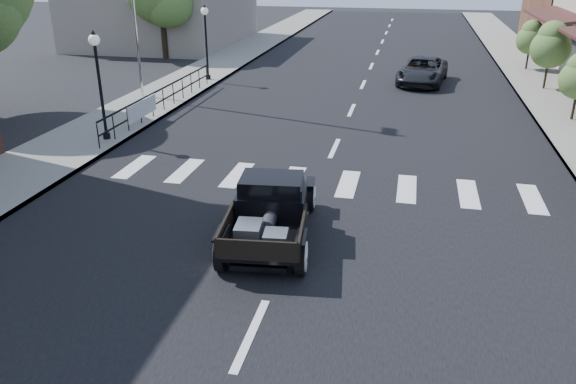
# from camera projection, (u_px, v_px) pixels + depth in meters

# --- Properties ---
(ground) EXTENTS (120.00, 120.00, 0.00)m
(ground) POSITION_uv_depth(u_px,v_px,m) (289.00, 250.00, 12.08)
(ground) COLOR black
(ground) RESTS_ON ground
(road) EXTENTS (14.00, 80.00, 0.02)m
(road) POSITION_uv_depth(u_px,v_px,m) (359.00, 94.00, 25.56)
(road) COLOR black
(road) RESTS_ON ground
(road_markings) EXTENTS (12.00, 60.00, 0.06)m
(road_markings) POSITION_uv_depth(u_px,v_px,m) (346.00, 124.00, 21.07)
(road_markings) COLOR silver
(road_markings) RESTS_ON ground
(sidewalk_left) EXTENTS (3.00, 80.00, 0.15)m
(sidewalk_left) POSITION_uv_depth(u_px,v_px,m) (184.00, 84.00, 27.22)
(sidewalk_left) COLOR gray
(sidewalk_left) RESTS_ON ground
(sidewalk_right) EXTENTS (3.00, 80.00, 0.15)m
(sidewalk_right) POSITION_uv_depth(u_px,v_px,m) (559.00, 102.00, 23.86)
(sidewalk_right) COLOR gray
(sidewalk_right) RESTS_ON ground
(low_building_left) EXTENTS (10.00, 12.00, 5.00)m
(low_building_left) POSITION_uv_depth(u_px,v_px,m) (165.00, 7.00, 39.24)
(low_building_left) COLOR gray
(low_building_left) RESTS_ON ground
(railing) EXTENTS (0.08, 10.00, 1.00)m
(railing) POSITION_uv_depth(u_px,v_px,m) (163.00, 97.00, 22.26)
(railing) COLOR black
(railing) RESTS_ON sidewalk_left
(banner) EXTENTS (0.04, 2.20, 0.60)m
(banner) POSITION_uv_depth(u_px,v_px,m) (143.00, 115.00, 20.52)
(banner) COLOR silver
(banner) RESTS_ON sidewalk_left
(lamp_post_b) EXTENTS (0.36, 0.36, 3.55)m
(lamp_post_b) POSITION_uv_depth(u_px,v_px,m) (100.00, 86.00, 18.23)
(lamp_post_b) COLOR black
(lamp_post_b) RESTS_ON sidewalk_left
(lamp_post_c) EXTENTS (0.36, 0.36, 3.55)m
(lamp_post_c) POSITION_uv_depth(u_px,v_px,m) (206.00, 43.00, 27.22)
(lamp_post_c) COLOR black
(lamp_post_c) RESTS_ON sidewalk_left
(big_tree_far) EXTENTS (4.22, 4.22, 6.20)m
(big_tree_far) POSITION_uv_depth(u_px,v_px,m) (162.00, 5.00, 33.12)
(big_tree_far) COLOR #4D7130
(big_tree_far) RESTS_ON ground
(small_tree_d) EXTENTS (1.75, 1.75, 2.92)m
(small_tree_d) POSITION_uv_depth(u_px,v_px,m) (549.00, 56.00, 25.42)
(small_tree_d) COLOR #4B6C31
(small_tree_d) RESTS_ON sidewalk_right
(small_tree_e) EXTENTS (1.49, 1.49, 2.48)m
(small_tree_e) POSITION_uv_depth(u_px,v_px,m) (530.00, 46.00, 29.89)
(small_tree_e) COLOR #4B6C31
(small_tree_e) RESTS_ON sidewalk_right
(hotrod_pickup) EXTENTS (2.38, 4.35, 1.44)m
(hotrod_pickup) POSITION_uv_depth(u_px,v_px,m) (271.00, 209.00, 12.32)
(hotrod_pickup) COLOR black
(hotrod_pickup) RESTS_ON ground
(second_car) EXTENTS (2.66, 4.72, 1.25)m
(second_car) POSITION_uv_depth(u_px,v_px,m) (423.00, 71.00, 27.39)
(second_car) COLOR black
(second_car) RESTS_ON ground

